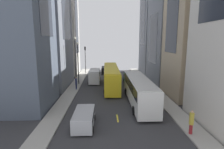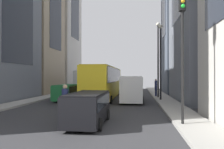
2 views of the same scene
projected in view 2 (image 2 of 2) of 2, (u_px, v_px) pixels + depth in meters
ground_plane at (105, 97)px, 26.18m from camera, size 39.82×39.82×0.00m
sidewalk_west at (50, 96)px, 26.99m from camera, size 2.03×44.00×0.15m
sidewalk_east at (162, 98)px, 25.36m from camera, size 2.03×44.00×0.15m
lane_stripe_1 at (74, 117)px, 13.67m from camera, size 0.16×2.00×0.01m
lane_stripe_2 at (98, 101)px, 22.01m from camera, size 0.16×2.00×0.01m
lane_stripe_3 at (109, 95)px, 30.35m from camera, size 0.16×2.00×0.01m
lane_stripe_4 at (115, 91)px, 38.69m from camera, size 0.16×2.00×0.01m
lane_stripe_5 at (119, 88)px, 47.03m from camera, size 0.16×2.00×0.01m
city_bus_white at (92, 80)px, 34.31m from camera, size 2.80×12.67×3.35m
streetcar_yellow at (105, 80)px, 24.95m from camera, size 2.70×14.63×3.59m
delivery_van_white at (132, 87)px, 21.30m from camera, size 2.25×5.28×2.58m
car_green_0 at (67, 91)px, 22.75m from camera, size 1.98×4.61×1.69m
car_black_1 at (88, 106)px, 11.51m from camera, size 1.90×4.36×1.69m
car_silver_2 at (134, 85)px, 40.09m from camera, size 2.04×4.17×1.61m
pedestrian_waiting_curb at (156, 87)px, 26.41m from camera, size 0.32×0.32×2.09m
pedestrian_crossing_mid at (65, 102)px, 12.49m from camera, size 0.39×0.39×2.09m
pedestrian_walking_far at (86, 83)px, 43.21m from camera, size 0.40×0.40×2.18m
traffic_light_near_corner at (182, 34)px, 10.99m from camera, size 0.32×0.44×6.66m
streetlamp_near at (161, 54)px, 22.47m from camera, size 0.44×0.44×7.83m
streetlamp_far at (158, 53)px, 25.18m from camera, size 0.44×0.44×8.73m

